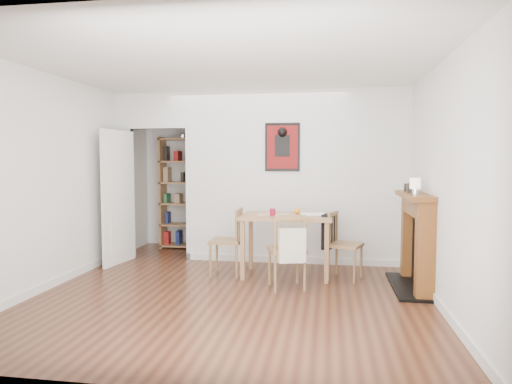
% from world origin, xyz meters
% --- Properties ---
extents(ground, '(5.20, 5.20, 0.00)m').
position_xyz_m(ground, '(0.00, 0.00, 0.00)').
color(ground, '#56301B').
rests_on(ground, ground).
extents(room_shell, '(5.20, 5.20, 5.20)m').
position_xyz_m(room_shell, '(0.10, 1.34, 1.30)').
color(room_shell, silver).
rests_on(room_shell, ground).
extents(dining_table, '(1.21, 0.77, 0.82)m').
position_xyz_m(dining_table, '(0.53, 0.60, 0.72)').
color(dining_table, '#9E764A').
rests_on(dining_table, ground).
extents(chair_left, '(0.46, 0.46, 0.91)m').
position_xyz_m(chair_left, '(-0.27, 0.50, 0.46)').
color(chair_left, olive).
rests_on(chair_left, ground).
extents(chair_right, '(0.60, 0.56, 0.88)m').
position_xyz_m(chair_right, '(1.29, 0.55, 0.46)').
color(chair_right, olive).
rests_on(chair_right, ground).
extents(chair_front, '(0.58, 0.62, 0.92)m').
position_xyz_m(chair_front, '(0.60, -0.02, 0.47)').
color(chair_front, olive).
rests_on(chair_front, ground).
extents(bookshelf, '(0.83, 0.33, 1.96)m').
position_xyz_m(bookshelf, '(-1.44, 2.28, 0.97)').
color(bookshelf, '#9E764A').
rests_on(bookshelf, ground).
extents(fireplace, '(0.45, 1.25, 1.16)m').
position_xyz_m(fireplace, '(2.16, 0.25, 0.62)').
color(fireplace, brown).
rests_on(fireplace, ground).
extents(red_glass, '(0.08, 0.08, 0.10)m').
position_xyz_m(red_glass, '(0.36, 0.46, 0.87)').
color(red_glass, maroon).
rests_on(red_glass, dining_table).
extents(orange_fruit, '(0.08, 0.08, 0.08)m').
position_xyz_m(orange_fruit, '(0.67, 0.74, 0.86)').
color(orange_fruit, orange).
rests_on(orange_fruit, dining_table).
extents(placemat, '(0.46, 0.36, 0.00)m').
position_xyz_m(placemat, '(0.37, 0.61, 0.82)').
color(placemat, beige).
rests_on(placemat, dining_table).
extents(notebook, '(0.36, 0.29, 0.02)m').
position_xyz_m(notebook, '(0.88, 0.69, 0.83)').
color(notebook, white).
rests_on(notebook, dining_table).
extents(mantel_lamp, '(0.12, 0.12, 0.19)m').
position_xyz_m(mantel_lamp, '(2.06, -0.05, 1.28)').
color(mantel_lamp, silver).
rests_on(mantel_lamp, fireplace).
extents(ceramic_jar_a, '(0.10, 0.10, 0.12)m').
position_xyz_m(ceramic_jar_a, '(2.09, 0.34, 1.22)').
color(ceramic_jar_a, black).
rests_on(ceramic_jar_a, fireplace).
extents(ceramic_jar_b, '(0.08, 0.08, 0.10)m').
position_xyz_m(ceramic_jar_b, '(2.07, 0.56, 1.21)').
color(ceramic_jar_b, black).
rests_on(ceramic_jar_b, fireplace).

